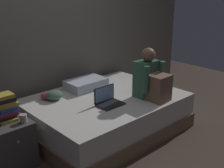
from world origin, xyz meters
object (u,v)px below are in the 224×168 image
at_px(pillow, 86,84).
at_px(mug, 23,118).
at_px(bed, 106,114).
at_px(person_sitting, 151,79).
at_px(clothes_pile, 52,95).
at_px(book_stack, 6,107).
at_px(laptop, 108,100).
at_px(nightstand, 10,144).

distance_m(pillow, mug, 1.28).
height_order(bed, person_sitting, person_sitting).
bearing_deg(bed, clothes_pile, 144.04).
bearing_deg(clothes_pile, pillow, 4.09).
bearing_deg(book_stack, laptop, -17.18).
relative_size(person_sitting, mug, 7.28).
xyz_separation_m(pillow, clothes_pile, (-0.59, -0.04, -0.01)).
bearing_deg(clothes_pile, book_stack, -160.45).
distance_m(laptop, pillow, 0.67).
relative_size(bed, pillow, 3.57).
height_order(mug, clothes_pile, same).
bearing_deg(person_sitting, pillow, 114.86).
distance_m(nightstand, book_stack, 0.41).
xyz_separation_m(bed, book_stack, (-1.28, 0.15, 0.43)).
bearing_deg(clothes_pile, nightstand, -157.77).
relative_size(person_sitting, clothes_pile, 2.57).
bearing_deg(pillow, person_sitting, -65.14).
bearing_deg(nightstand, book_stack, 64.34).
distance_m(nightstand, pillow, 1.40).
bearing_deg(clothes_pile, person_sitting, -39.57).
bearing_deg(pillow, nightstand, -165.49).
relative_size(person_sitting, pillow, 1.17).
bearing_deg(clothes_pile, laptop, -54.98).
bearing_deg(mug, nightstand, 137.31).
xyz_separation_m(pillow, book_stack, (-1.31, -0.30, 0.12)).
bearing_deg(mug, clothes_pile, 34.74).
height_order(book_stack, clothes_pile, book_stack).
distance_m(person_sitting, book_stack, 1.80).
distance_m(pillow, clothes_pile, 0.59).
bearing_deg(nightstand, clothes_pile, 22.23).
relative_size(bed, clothes_pile, 7.84).
xyz_separation_m(bed, laptop, (-0.14, -0.20, 0.30)).
relative_size(nightstand, book_stack, 1.76).
height_order(person_sitting, laptop, person_sitting).
distance_m(bed, clothes_pile, 0.76).
xyz_separation_m(person_sitting, laptop, (-0.56, 0.21, -0.20)).
relative_size(nightstand, pillow, 0.93).
height_order(bed, laptop, laptop).
bearing_deg(mug, book_stack, 122.57).
bearing_deg(person_sitting, laptop, 159.51).
bearing_deg(bed, nightstand, 175.33).
distance_m(laptop, mug, 1.05).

